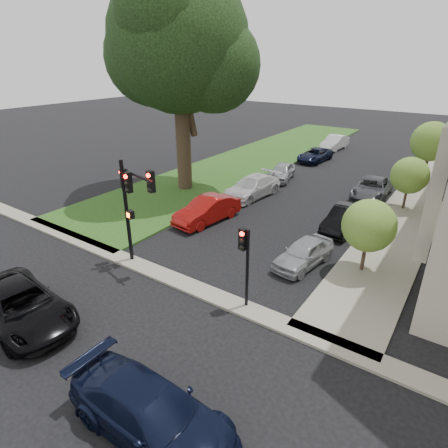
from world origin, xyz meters
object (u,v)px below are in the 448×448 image
Objects in this scene: small_tree_a at (369,226)px; small_tree_b at (410,176)px; car_parked_8 at (315,155)px; car_parked_9 at (335,143)px; eucalyptus at (178,42)px; car_parked_2 at (372,188)px; traffic_signal_main at (131,195)px; car_cross_near at (20,305)px; car_parked_0 at (304,253)px; car_parked_1 at (345,219)px; car_parked_5 at (207,210)px; car_parked_6 at (252,187)px; car_parked_7 at (282,172)px; car_cross_far at (151,412)px; traffic_signal_secondary at (245,254)px; small_tree_c at (431,142)px.

small_tree_a is 9.78m from small_tree_b.
car_parked_9 is at bearing 95.90° from car_parked_8.
eucalyptus reaches higher than car_parked_2.
traffic_signal_main is (5.62, -10.35, -6.84)m from eucalyptus.
small_tree_a is 15.17m from car_cross_near.
eucalyptus is 3.95× the size of car_parked_0.
car_parked_2 is at bearing 151.96° from small_tree_b.
car_cross_near is 1.08× the size of car_parked_2.
small_tree_a is 0.86× the size of car_parked_1.
small_tree_b is 13.54m from car_parked_5.
car_parked_9 reaches higher than car_parked_6.
traffic_signal_main is at bearing -100.82° from car_parked_7.
car_parked_0 is at bearing -38.71° from car_parked_6.
car_cross_far is at bearing -93.38° from car_parked_2.
traffic_signal_secondary is at bearing -70.37° from car_parked_8.
small_tree_c is at bearing 82.17° from traffic_signal_secondary.
car_parked_6 is (-9.83, -11.98, -2.44)m from small_tree_c.
car_parked_1 is at bearing -0.17° from car_cross_far.
traffic_signal_secondary is 18.16m from car_parked_7.
car_parked_2 is (-2.48, 11.10, -1.75)m from small_tree_a.
car_parked_5 is (-7.49, 12.53, 0.01)m from car_cross_far.
car_cross_far is 1.15× the size of car_parked_8.
small_tree_c is (0.00, 18.16, 0.75)m from small_tree_a.
car_parked_7 is at bearing 171.83° from small_tree_b.
car_cross_near is at bearing -82.75° from car_parked_5.
car_parked_0 is 20.89m from car_parked_8.
small_tree_c reaches higher than car_parked_6.
small_tree_b is at bearing -31.80° from car_parked_2.
car_parked_0 is at bearing -97.80° from small_tree_c.
car_parked_9 is at bearing 147.05° from small_tree_c.
car_parked_0 is 0.85× the size of car_parked_8.
small_tree_c is 12.33m from car_parked_9.
small_tree_c reaches higher than car_parked_0.
small_tree_a is 0.95× the size of car_parked_0.
car_parked_2 is (7.41, 22.48, -0.05)m from car_cross_near.
traffic_signal_secondary is 10.11m from car_parked_1.
car_parked_6 is at bearing 14.65° from eucalyptus.
car_parked_8 is at bearing 138.61° from small_tree_b.
traffic_signal_secondary is at bearing -74.42° from car_parked_9.
small_tree_a is 3.34m from car_parked_0.
car_parked_8 is (-7.63, 30.49, -0.13)m from car_cross_far.
small_tree_b is 23.42m from car_cross_near.
eucalyptus is 11.20m from car_parked_6.
traffic_signal_secondary is 0.88× the size of car_parked_7.
car_cross_far is at bearing -81.52° from traffic_signal_secondary.
car_parked_2 is (-2.48, -7.06, -2.49)m from small_tree_c.
car_parked_8 is at bearing 131.32° from car_parked_2.
car_parked_9 is (-6.88, 30.34, -1.72)m from traffic_signal_secondary.
small_tree_b reaches higher than traffic_signal_secondary.
traffic_signal_secondary is 0.65× the size of car_cross_near.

